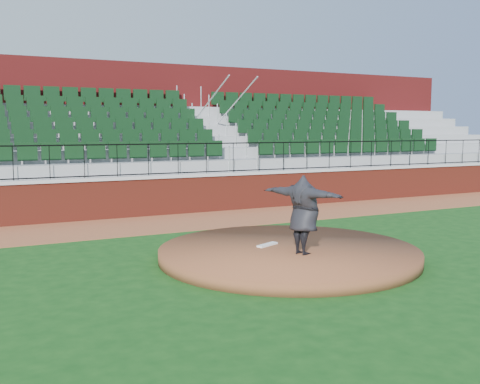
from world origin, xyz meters
The scene contains 10 objects.
ground centered at (0.00, 0.00, 0.00)m, with size 90.00×90.00×0.00m, color #123F12.
warning_track centered at (0.00, 5.40, 0.01)m, with size 34.00×3.20×0.01m, color brown.
field_wall centered at (0.00, 7.00, 0.60)m, with size 34.00×0.35×1.20m, color maroon.
wall_cap centered at (0.00, 7.00, 1.25)m, with size 34.00×0.45×0.10m, color #B7B7B7.
wall_railing centered at (0.00, 7.00, 1.80)m, with size 34.00×0.05×1.00m, color black, non-canonical shape.
seating_stands centered at (0.00, 9.72, 2.30)m, with size 34.00×5.10×4.60m, color gray, non-canonical shape.
concourse_wall centered at (0.00, 12.52, 2.75)m, with size 34.00×0.50×5.50m, color maroon.
pitchers_mound centered at (0.33, -0.16, 0.12)m, with size 5.56×5.56×0.25m, color brown.
pitching_rubber centered at (0.02, 0.22, 0.27)m, with size 0.59×0.15×0.04m, color white.
pitcher centered at (0.27, -0.82, 1.06)m, with size 1.98×0.54×1.61m, color black.
Camera 1 is at (-5.89, -10.16, 2.79)m, focal length 41.64 mm.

